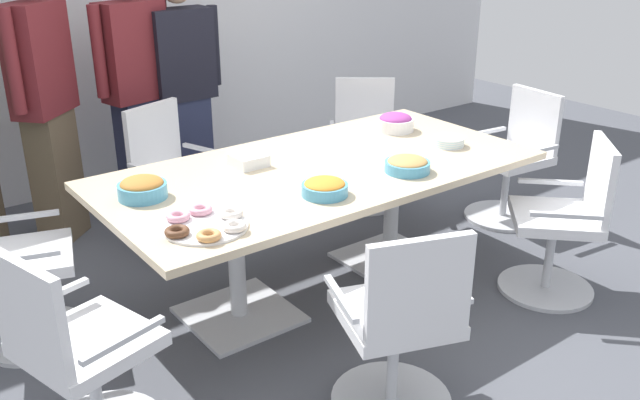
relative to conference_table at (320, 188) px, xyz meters
The scene contains 20 objects.
ground_plane 0.63m from the conference_table, ahead, with size 10.00×10.00×0.01m, color #4C4F56.
back_wall 2.52m from the conference_table, 90.00° to the left, with size 8.00×0.10×2.80m, color white.
conference_table is the anchor object (origin of this frame).
office_chair_0 1.16m from the conference_table, 109.98° to the right, with size 0.69×0.69×0.91m.
office_chair_1 1.39m from the conference_table, 39.01° to the right, with size 0.76×0.76×0.91m.
office_chair_2 1.72m from the conference_table, ahead, with size 0.60×0.60×0.91m.
office_chair_3 1.39m from the conference_table, 38.95° to the left, with size 0.76×0.76×0.91m.
office_chair_4 1.16m from the conference_table, 109.47° to the left, with size 0.69×0.69×0.91m.
office_chair_5 1.62m from the conference_table, 162.84° to the left, with size 0.67×0.67×0.91m.
office_chair_6 1.62m from the conference_table, 163.15° to the right, with size 0.66×0.66×0.91m.
person_standing_1 1.89m from the conference_table, 121.45° to the left, with size 0.50×0.47×1.81m.
person_standing_2 1.73m from the conference_table, 101.13° to the left, with size 0.61×0.31×1.76m.
person_standing_3 1.66m from the conference_table, 89.56° to the left, with size 0.61×0.23×1.68m.
snack_bowl_pretzels 0.99m from the conference_table, behind, with size 0.24×0.24×0.11m.
snack_bowl_candy_mix 0.85m from the conference_table, 17.64° to the left, with size 0.23×0.23×0.11m.
snack_bowl_chips_orange 0.45m from the conference_table, 123.86° to the right, with size 0.23×0.23×0.09m.
snack_bowl_cookies 0.50m from the conference_table, 47.08° to the right, with size 0.24×0.24×0.08m.
donut_platter 0.96m from the conference_table, 159.36° to the right, with size 0.39×0.38×0.04m.
plate_stack 0.86m from the conference_table, 11.76° to the right, with size 0.19×0.19×0.05m.
napkin_pile 0.42m from the conference_table, 141.42° to the left, with size 0.17×0.17×0.06m, color white.
Camera 1 is at (-2.13, -2.82, 2.02)m, focal length 38.54 mm.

